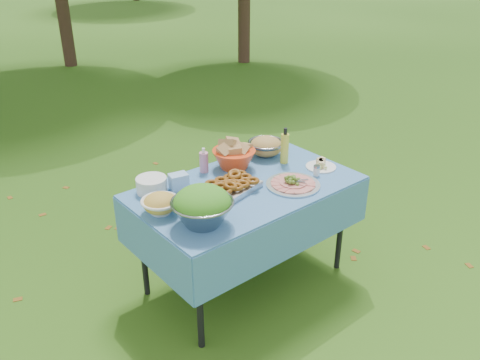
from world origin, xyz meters
The scene contains 14 objects.
ground centered at (0.00, 0.00, 0.00)m, with size 80.00×80.00×0.00m, color #173609.
picnic_table centered at (0.00, 0.00, 0.38)m, with size 1.46×0.86×0.76m, color #78C2E8.
salad_bowl centered at (-0.50, -0.21, 0.88)m, with size 0.36×0.36×0.23m, color gray, non-canonical shape.
pasta_bowl_white centered at (-0.61, 0.06, 0.82)m, with size 0.22×0.22×0.12m, color white, non-canonical shape.
plate_stack centered at (-0.51, 0.32, 0.81)m, with size 0.20×0.20×0.10m, color white.
wipes_box centered at (-0.36, 0.24, 0.81)m, with size 0.11×0.08×0.10m, color #9AC8F8.
sanitizer_bottle centered at (-0.08, 0.35, 0.85)m, with size 0.06×0.06×0.17m, color pink.
bread_bowl centered at (0.12, 0.27, 0.86)m, with size 0.30×0.30×0.20m, color #EE4519, non-canonical shape.
pasta_bowl_steel centered at (0.44, 0.29, 0.83)m, with size 0.26×0.26×0.14m, color gray, non-canonical shape.
fried_tray centered at (-0.11, 0.00, 0.80)m, with size 0.33×0.23×0.08m, color silver.
charcuterie_platter centered at (0.24, -0.19, 0.80)m, with size 0.35×0.35×0.08m, color silver.
oil_bottle centered at (0.45, 0.10, 0.89)m, with size 0.06×0.06×0.26m, color #CED43E.
cheese_plate centered at (0.58, -0.12, 0.79)m, with size 0.21×0.21×0.06m, color white.
shaker centered at (0.47, -0.19, 0.80)m, with size 0.05×0.05×0.07m, color white.
Camera 1 is at (-1.91, -2.24, 2.28)m, focal length 38.00 mm.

